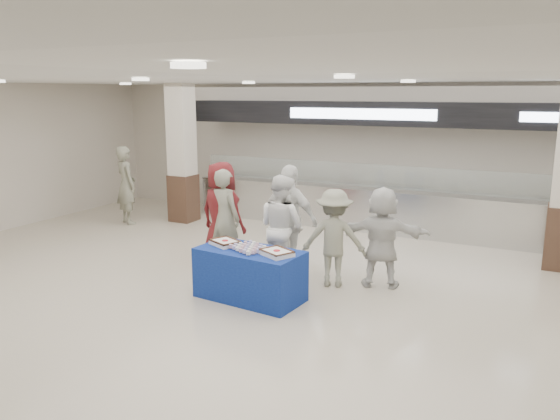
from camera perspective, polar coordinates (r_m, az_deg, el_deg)
The scene contains 14 objects.
ground at distance 7.74m, azimuth -4.53°, elevation -10.59°, with size 14.00×14.00×0.00m, color beige.
serving_line at distance 12.21m, azimuth 8.64°, elevation 3.41°, with size 8.70×0.85×2.80m.
column_left at distance 12.95m, azimuth -10.19°, elevation 5.52°, with size 0.55×0.55×3.20m.
display_table at distance 8.08m, azimuth -3.16°, elevation -6.73°, with size 1.55×0.78×0.75m, color navy.
sheet_cake_left at distance 8.23m, azimuth -5.76°, elevation -3.35°, with size 0.51×0.47×0.09m.
sheet_cake_right at distance 7.68m, azimuth -0.35°, elevation -4.44°, with size 0.53×0.49×0.09m.
cupcake_tray at distance 7.93m, azimuth -3.24°, elevation -3.98°, with size 0.54×0.48×0.07m.
civilian_maroon at distance 9.69m, azimuth -6.10°, elevation -0.30°, with size 0.89×0.58×1.82m, color maroon.
soldier_a at distance 9.52m, azimuth -5.80°, elevation -0.81°, with size 0.63×0.41×1.72m, color gray.
chef_tall at distance 8.82m, azimuth 0.19°, elevation -1.80°, with size 0.84×0.65×1.72m, color white.
chef_short at distance 9.10m, azimuth 1.02°, elevation -1.00°, with size 1.07×0.45×1.83m, color white.
soldier_b at distance 8.54m, azimuth 5.65°, elevation -2.94°, with size 1.00×0.57×1.54m, color gray.
civilian_white at distance 8.61m, azimuth 10.59°, elevation -2.79°, with size 1.48×0.47×1.60m, color white.
soldier_bg at distance 13.06m, azimuth -15.76°, elevation 2.52°, with size 0.66×0.43×1.80m, color gray.
Camera 1 is at (3.74, -6.08, 2.99)m, focal length 35.00 mm.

